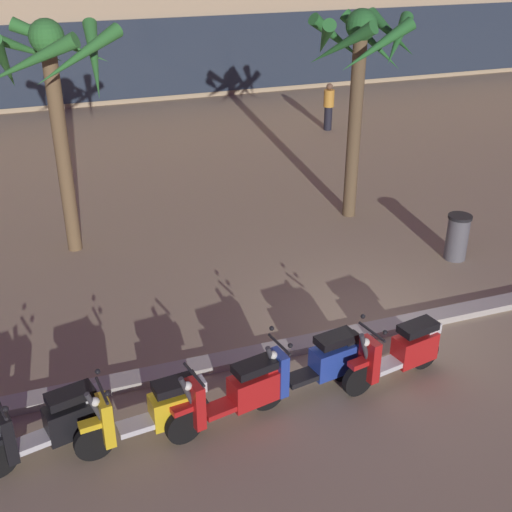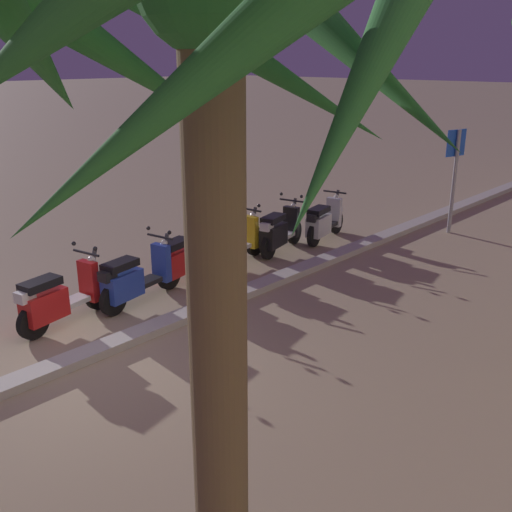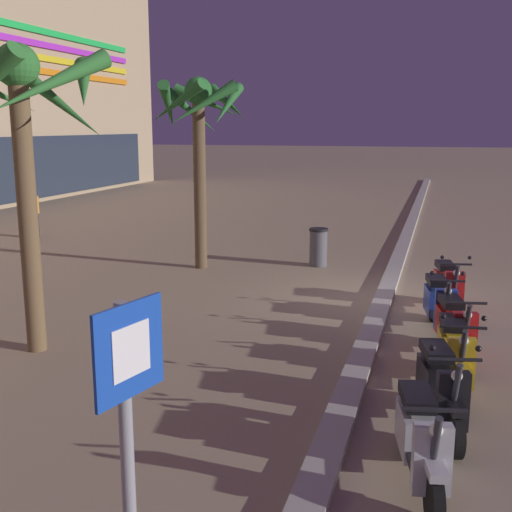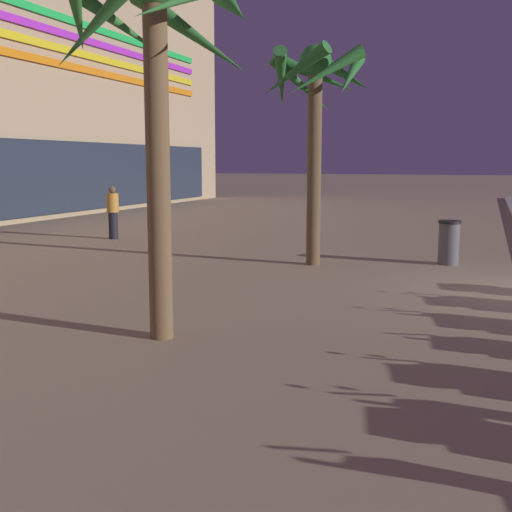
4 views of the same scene
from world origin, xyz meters
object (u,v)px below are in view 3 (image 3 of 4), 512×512
scooter_red_far_back (447,286)px  palm_tree_mid_walkway (200,121)px  scooter_red_mid_front (454,328)px  palm_tree_far_corner (20,116)px  scooter_silver_last_in_row (420,439)px  scooter_yellow_mid_centre (454,353)px  crossing_sign (129,439)px  scooter_black_mid_rear (440,387)px  pedestrian_strolling_near_curb (34,213)px  scooter_blue_lead_nearest (438,304)px  litter_bin (318,247)px

scooter_red_far_back → palm_tree_mid_walkway: palm_tree_mid_walkway is taller
scooter_red_mid_front → palm_tree_far_corner: size_ratio=0.39×
scooter_silver_last_in_row → palm_tree_mid_walkway: palm_tree_mid_walkway is taller
scooter_yellow_mid_centre → palm_tree_far_corner: (-0.41, 6.25, 3.14)m
scooter_silver_last_in_row → crossing_sign: 3.30m
scooter_black_mid_rear → pedestrian_strolling_near_curb: pedestrian_strolling_near_curb is taller
scooter_black_mid_rear → scooter_blue_lead_nearest: same height
scooter_silver_last_in_row → crossing_sign: size_ratio=0.71×
scooter_blue_lead_nearest → palm_tree_far_corner: (-2.84, 6.02, 3.13)m
scooter_silver_last_in_row → crossing_sign: (-2.59, 1.74, 1.06)m
crossing_sign → scooter_blue_lead_nearest: bearing=-13.7°
scooter_blue_lead_nearest → litter_bin: size_ratio=1.94×
scooter_black_mid_rear → scooter_yellow_mid_centre: bearing=-7.6°
scooter_red_mid_front → pedestrian_strolling_near_curb: size_ratio=1.18×
scooter_red_mid_front → palm_tree_mid_walkway: 8.19m
scooter_red_far_back → litter_bin: bearing=44.7°
scooter_yellow_mid_centre → palm_tree_mid_walkway: palm_tree_mid_walkway is taller
scooter_silver_last_in_row → scooter_red_far_back: scooter_red_far_back is taller
scooter_silver_last_in_row → pedestrian_strolling_near_curb: bearing=48.0°
scooter_red_mid_front → crossing_sign: size_ratio=0.75×
scooter_red_far_back → pedestrian_strolling_near_curb: bearing=69.5°
palm_tree_far_corner → litter_bin: 8.48m
palm_tree_mid_walkway → palm_tree_far_corner: 6.28m
scooter_blue_lead_nearest → palm_tree_mid_walkway: (3.43, 5.68, 3.10)m
scooter_red_far_back → litter_bin: (3.13, 3.09, 0.02)m
scooter_yellow_mid_centre → pedestrian_strolling_near_curb: (8.37, 12.50, 0.34)m
palm_tree_far_corner → scooter_yellow_mid_centre: bearing=-86.2°
scooter_silver_last_in_row → scooter_blue_lead_nearest: bearing=-1.3°
scooter_silver_last_in_row → scooter_red_far_back: 6.32m
scooter_black_mid_rear → scooter_red_mid_front: (2.39, -0.18, -0.01)m
scooter_yellow_mid_centre → palm_tree_far_corner: palm_tree_far_corner is taller
scooter_silver_last_in_row → litter_bin: size_ratio=1.80×
scooter_black_mid_rear → scooter_red_far_back: (5.00, -0.08, -0.01)m
scooter_blue_lead_nearest → palm_tree_mid_walkway: size_ratio=0.40×
scooter_blue_lead_nearest → palm_tree_mid_walkway: palm_tree_mid_walkway is taller
scooter_yellow_mid_centre → scooter_red_far_back: size_ratio=1.04×
palm_tree_mid_walkway → litter_bin: palm_tree_mid_walkway is taller
crossing_sign → palm_tree_far_corner: 6.67m
scooter_black_mid_rear → crossing_sign: bearing=153.9°
scooter_red_far_back → litter_bin: scooter_red_far_back is taller
litter_bin → pedestrian_strolling_near_curb: bearing=80.8°
scooter_red_mid_front → scooter_yellow_mid_centre: bearing=179.3°
scooter_black_mid_rear → palm_tree_mid_walkway: bearing=38.8°
scooter_yellow_mid_centre → scooter_blue_lead_nearest: bearing=5.4°
scooter_blue_lead_nearest → crossing_sign: crossing_sign is taller
scooter_blue_lead_nearest → pedestrian_strolling_near_curb: (5.95, 12.27, 0.33)m
scooter_red_mid_front → scooter_red_far_back: bearing=2.2°
scooter_black_mid_rear → palm_tree_far_corner: (0.86, 6.08, 3.13)m
scooter_red_far_back → pedestrian_strolling_near_curb: 13.26m
pedestrian_strolling_near_curb → litter_bin: bearing=-99.2°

